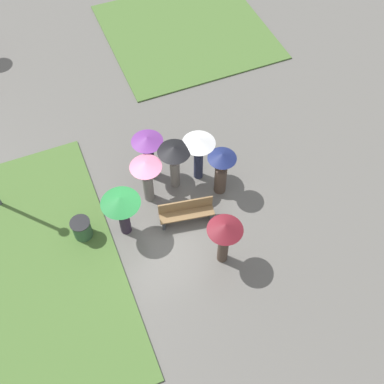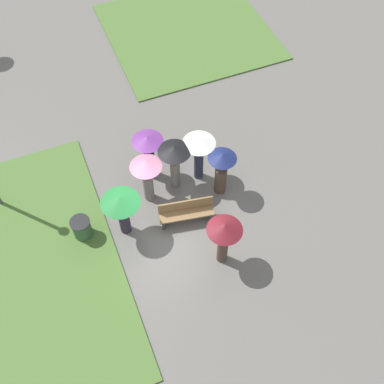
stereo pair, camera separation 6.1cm
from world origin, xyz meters
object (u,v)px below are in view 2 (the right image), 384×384
(crowd_person_black, at_px, (175,157))
(crowd_person_pink, at_px, (147,173))
(crowd_person_white, at_px, (199,149))
(trash_bin, at_px, (82,228))
(crowd_person_purple, at_px, (148,149))
(park_bench, at_px, (186,211))
(crowd_person_navy, at_px, (221,169))
(crowd_person_green, at_px, (121,205))
(crowd_person_maroon, at_px, (224,234))

(crowd_person_black, distance_m, crowd_person_pink, 1.02)
(crowd_person_white, bearing_deg, trash_bin, -172.19)
(crowd_person_black, height_order, crowd_person_purple, crowd_person_black)
(crowd_person_black, bearing_deg, crowd_person_purple, -178.94)
(park_bench, relative_size, crowd_person_navy, 0.94)
(park_bench, xyz_separation_m, crowd_person_white, (1.04, 1.48, 0.96))
(park_bench, distance_m, crowd_person_pink, 1.74)
(crowd_person_pink, bearing_deg, crowd_person_black, 154.83)
(crowd_person_white, height_order, crowd_person_purple, crowd_person_white)
(crowd_person_white, xyz_separation_m, crowd_person_green, (-2.96, -1.12, -0.04))
(crowd_person_black, bearing_deg, crowd_person_green, -102.61)
(park_bench, relative_size, crowd_person_pink, 0.95)
(park_bench, xyz_separation_m, crowd_person_green, (-1.92, 0.36, 0.93))
(trash_bin, relative_size, crowd_person_green, 0.43)
(crowd_person_white, bearing_deg, crowd_person_green, -162.12)
(park_bench, bearing_deg, crowd_person_pink, 133.12)
(park_bench, distance_m, crowd_person_maroon, 2.04)
(park_bench, height_order, crowd_person_green, crowd_person_green)
(crowd_person_purple, xyz_separation_m, crowd_person_navy, (1.92, -1.51, -0.13))
(trash_bin, distance_m, crowd_person_white, 4.45)
(crowd_person_pink, height_order, crowd_person_purple, crowd_person_purple)
(trash_bin, distance_m, crowd_person_navy, 4.76)
(crowd_person_black, height_order, crowd_person_navy, crowd_person_black)
(crowd_person_maroon, height_order, crowd_person_green, crowd_person_maroon)
(crowd_person_black, distance_m, crowd_person_purple, 0.97)
(crowd_person_green, height_order, crowd_person_navy, crowd_person_navy)
(crowd_person_purple, distance_m, crowd_person_navy, 2.45)
(park_bench, relative_size, crowd_person_white, 0.93)
(park_bench, height_order, crowd_person_maroon, crowd_person_maroon)
(crowd_person_purple, height_order, crowd_person_green, crowd_person_purple)
(park_bench, xyz_separation_m, crowd_person_navy, (1.48, 0.66, 0.70))
(crowd_person_navy, bearing_deg, crowd_person_green, -64.66)
(crowd_person_black, bearing_deg, crowd_person_navy, 18.71)
(park_bench, xyz_separation_m, crowd_person_purple, (-0.44, 2.18, 0.83))
(crowd_person_black, bearing_deg, crowd_person_maroon, -34.59)
(park_bench, relative_size, trash_bin, 2.29)
(trash_bin, xyz_separation_m, crowd_person_white, (4.26, 0.80, 1.04))
(park_bench, height_order, crowd_person_pink, crowd_person_pink)
(park_bench, bearing_deg, crowd_person_purple, 111.88)
(crowd_person_green, distance_m, crowd_person_navy, 3.42)
(park_bench, distance_m, crowd_person_green, 2.16)
(trash_bin, distance_m, crowd_person_pink, 2.65)
(crowd_person_maroon, relative_size, crowd_person_green, 1.09)
(crowd_person_green, bearing_deg, crowd_person_black, -68.56)
(park_bench, height_order, crowd_person_black, crowd_person_black)
(crowd_person_maroon, bearing_deg, crowd_person_navy, -108.34)
(crowd_person_maroon, height_order, crowd_person_navy, crowd_person_maroon)
(crowd_person_pink, bearing_deg, crowd_person_maroon, 77.89)
(crowd_person_black, xyz_separation_m, crowd_person_pink, (-1.00, -0.19, -0.11))
(trash_bin, relative_size, crowd_person_pink, 0.41)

